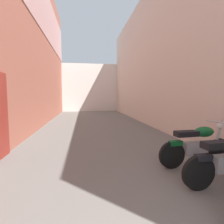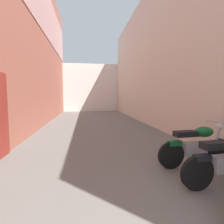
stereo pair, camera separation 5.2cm
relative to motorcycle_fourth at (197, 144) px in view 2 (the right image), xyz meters
The scene contains 5 objects.
ground_plane 3.95m from the motorcycle_fourth, 118.23° to the left, with size 35.84×35.84×0.00m, color #66635E.
building_left 8.30m from the motorcycle_fourth, 131.80° to the left, with size 0.45×19.84×8.94m.
building_right 6.42m from the motorcycle_fourth, 78.19° to the left, with size 0.45×19.84×7.40m.
building_far_end 16.59m from the motorcycle_fourth, 96.46° to the left, with size 8.59×2.00×4.88m, color silver.
motorcycle_fourth is the anchor object (origin of this frame).
Camera 2 is at (-0.63, 0.75, 1.60)m, focal length 29.25 mm.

